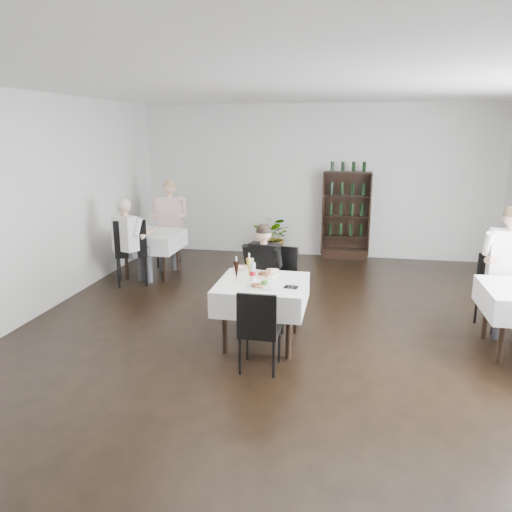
{
  "coord_description": "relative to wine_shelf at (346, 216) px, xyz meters",
  "views": [
    {
      "loc": [
        0.67,
        -5.5,
        2.5
      ],
      "look_at": [
        -0.41,
        0.2,
        1.03
      ],
      "focal_mm": 35.0,
      "sensor_mm": 36.0,
      "label": 1
    }
  ],
  "objects": [
    {
      "name": "napkin_cutlery",
      "position": [
        -0.54,
        -4.47,
        -0.07
      ],
      "size": [
        0.17,
        0.17,
        0.02
      ],
      "color": "black",
      "rests_on": "main_table"
    },
    {
      "name": "potted_tree",
      "position": [
        -1.39,
        -0.19,
        -0.42
      ],
      "size": [
        0.93,
        0.86,
        0.85
      ],
      "primitive_type": "imported",
      "rotation": [
        0.0,
        0.0,
        -0.3
      ],
      "color": "#2A571E",
      "rests_on": "ground"
    },
    {
      "name": "wine_shelf",
      "position": [
        0.0,
        0.0,
        0.0
      ],
      "size": [
        0.9,
        0.28,
        1.75
      ],
      "color": "black",
      "rests_on": "ground"
    },
    {
      "name": "left_chair_far",
      "position": [
        -3.27,
        -1.07,
        -0.34
      ],
      "size": [
        0.48,
        0.48,
        0.89
      ],
      "color": "black",
      "rests_on": "ground"
    },
    {
      "name": "left_chair_near",
      "position": [
        -3.4,
        -2.45,
        -0.21
      ],
      "size": [
        0.67,
        0.67,
        1.11
      ],
      "color": "black",
      "rests_on": "ground"
    },
    {
      "name": "plate_near",
      "position": [
        -0.89,
        -4.53,
        -0.06
      ],
      "size": [
        0.32,
        0.32,
        0.08
      ],
      "color": "white",
      "rests_on": "main_table"
    },
    {
      "name": "right_chair_far",
      "position": [
        1.99,
        -3.2,
        -0.3
      ],
      "size": [
        0.56,
        0.56,
        0.96
      ],
      "color": "black",
      "rests_on": "ground"
    },
    {
      "name": "pilsner_lager",
      "position": [
        -1.07,
        -4.23,
        0.05
      ],
      "size": [
        0.07,
        0.07,
        0.32
      ],
      "color": "gold",
      "rests_on": "main_table"
    },
    {
      "name": "main_table",
      "position": [
        -0.9,
        -4.31,
        -0.23
      ],
      "size": [
        1.03,
        1.03,
        0.77
      ],
      "color": "black",
      "rests_on": "ground"
    },
    {
      "name": "coke_bottle",
      "position": [
        -1.02,
        -4.3,
        0.03
      ],
      "size": [
        0.07,
        0.07,
        0.27
      ],
      "color": "silver",
      "rests_on": "main_table"
    },
    {
      "name": "pilsner_dark",
      "position": [
        -1.21,
        -4.31,
        0.04
      ],
      "size": [
        0.07,
        0.07,
        0.29
      ],
      "color": "black",
      "rests_on": "main_table"
    },
    {
      "name": "plate_far",
      "position": [
        -0.89,
        -4.07,
        -0.06
      ],
      "size": [
        0.32,
        0.32,
        0.08
      ],
      "color": "white",
      "rests_on": "main_table"
    },
    {
      "name": "diner_main",
      "position": [
        -1.0,
        -3.8,
        -0.06
      ],
      "size": [
        0.56,
        0.58,
        1.35
      ],
      "color": "#3C3C43",
      "rests_on": "ground"
    },
    {
      "name": "diner_left_far",
      "position": [
        -3.2,
        -1.16,
        0.09
      ],
      "size": [
        0.66,
        0.7,
        1.61
      ],
      "color": "#3C3C43",
      "rests_on": "ground"
    },
    {
      "name": "main_chair_far",
      "position": [
        -0.82,
        -3.66,
        -0.26
      ],
      "size": [
        0.57,
        0.58,
        1.03
      ],
      "color": "black",
      "rests_on": "ground"
    },
    {
      "name": "main_chair_near",
      "position": [
        -0.81,
        -5.04,
        -0.33
      ],
      "size": [
        0.42,
        0.42,
        0.9
      ],
      "color": "black",
      "rests_on": "ground"
    },
    {
      "name": "left_table",
      "position": [
        -3.3,
        -1.81,
        -0.23
      ],
      "size": [
        0.98,
        0.98,
        0.77
      ],
      "color": "black",
      "rests_on": "ground"
    },
    {
      "name": "room_shell",
      "position": [
        -0.6,
        -4.31,
        0.65
      ],
      "size": [
        9.0,
        9.0,
        9.0
      ],
      "color": "black",
      "rests_on": "ground"
    },
    {
      "name": "diner_left_near",
      "position": [
        -3.39,
        -2.48,
        -0.0
      ],
      "size": [
        0.66,
        0.69,
        1.46
      ],
      "color": "#3C3C43",
      "rests_on": "ground"
    },
    {
      "name": "diner_right_far",
      "position": [
        2.04,
        -3.36,
        0.08
      ],
      "size": [
        0.61,
        0.62,
        1.6
      ],
      "color": "#3C3C43",
      "rests_on": "ground"
    }
  ]
}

